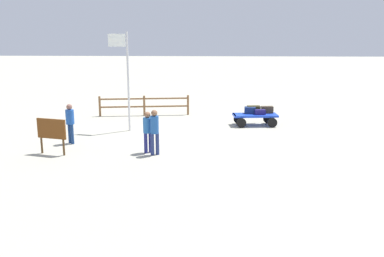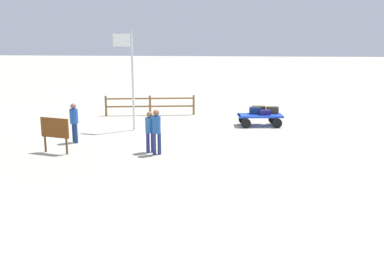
{
  "view_description": "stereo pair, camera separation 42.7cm",
  "coord_description": "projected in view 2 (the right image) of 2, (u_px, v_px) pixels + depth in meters",
  "views": [
    {
      "loc": [
        -0.92,
        19.64,
        4.68
      ],
      "look_at": [
        -0.37,
        6.0,
        1.55
      ],
      "focal_mm": 40.26,
      "sensor_mm": 36.0,
      "label": 1
    },
    {
      "loc": [
        -1.35,
        19.61,
        4.68
      ],
      "look_at": [
        -0.37,
        6.0,
        1.55
      ],
      "focal_mm": 40.26,
      "sensor_mm": 36.0,
      "label": 2
    }
  ],
  "objects": [
    {
      "name": "suitcase_navy",
      "position": [
        265.0,
        112.0,
        21.27
      ],
      "size": [
        0.55,
        0.35,
        0.25
      ],
      "color": "navy",
      "rests_on": "luggage_cart"
    },
    {
      "name": "worker_trailing",
      "position": [
        157.0,
        129.0,
        16.33
      ],
      "size": [
        0.42,
        0.42,
        1.76
      ],
      "color": "navy",
      "rests_on": "ground"
    },
    {
      "name": "suitcase_olive",
      "position": [
        259.0,
        110.0,
        21.76
      ],
      "size": [
        0.68,
        0.43,
        0.35
      ],
      "color": "#3B3619",
      "rests_on": "luggage_cart"
    },
    {
      "name": "worker_supervisor",
      "position": [
        74.0,
        120.0,
        18.09
      ],
      "size": [
        0.49,
        0.49,
        1.69
      ],
      "color": "navy",
      "rests_on": "ground"
    },
    {
      "name": "ground_plane",
      "position": [
        193.0,
        132.0,
        20.21
      ],
      "size": [
        120.0,
        120.0,
        0.0
      ],
      "primitive_type": "plane",
      "color": "#ADAA96"
    },
    {
      "name": "luggage_cart",
      "position": [
        260.0,
        118.0,
        21.41
      ],
      "size": [
        2.27,
        1.25,
        0.57
      ],
      "color": "blue",
      "rests_on": "ground"
    },
    {
      "name": "suitcase_grey",
      "position": [
        272.0,
        110.0,
        21.65
      ],
      "size": [
        0.6,
        0.36,
        0.34
      ],
      "color": "#392C1F",
      "rests_on": "luggage_cart"
    },
    {
      "name": "flagpole",
      "position": [
        130.0,
        72.0,
        20.0
      ],
      "size": [
        0.94,
        0.2,
        4.61
      ],
      "color": "silver",
      "rests_on": "ground"
    },
    {
      "name": "suitcase_maroon",
      "position": [
        255.0,
        111.0,
        21.55
      ],
      "size": [
        0.59,
        0.44,
        0.33
      ],
      "color": "navy",
      "rests_on": "luggage_cart"
    },
    {
      "name": "wooden_fence",
      "position": [
        150.0,
        104.0,
        24.09
      ],
      "size": [
        4.99,
        0.75,
        1.11
      ],
      "color": "brown",
      "rests_on": "ground"
    },
    {
      "name": "worker_lead",
      "position": [
        150.0,
        128.0,
        16.65
      ],
      "size": [
        0.5,
        0.5,
        1.63
      ],
      "color": "navy",
      "rests_on": "ground"
    },
    {
      "name": "signboard",
      "position": [
        55.0,
        130.0,
        16.56
      ],
      "size": [
        1.21,
        0.39,
        1.39
      ],
      "color": "#4C3319",
      "rests_on": "ground"
    }
  ]
}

